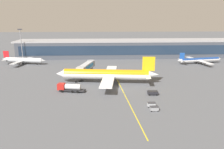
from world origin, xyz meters
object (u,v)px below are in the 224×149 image
(commuter_jet_near, at_px, (200,60))
(baggage_cart_1, at_px, (151,104))
(pushback_tug, at_px, (153,93))
(baggage_cart_0, at_px, (154,108))
(commuter_jet_far, at_px, (23,60))
(main_airliner, at_px, (107,74))
(fuel_tanker, at_px, (69,87))

(commuter_jet_near, bearing_deg, baggage_cart_1, -124.73)
(pushback_tug, relative_size, baggage_cart_0, 1.42)
(commuter_jet_far, bearing_deg, pushback_tug, -40.40)
(baggage_cart_0, xyz_separation_m, commuter_jet_near, (45.10, 68.47, 1.74))
(main_airliner, height_order, commuter_jet_near, main_airliner)
(fuel_tanker, xyz_separation_m, commuter_jet_far, (-35.65, 52.65, 0.94))
(main_airliner, xyz_separation_m, commuter_jet_near, (59.26, 38.63, -1.59))
(main_airliner, relative_size, baggage_cart_0, 16.70)
(main_airliner, bearing_deg, pushback_tug, -42.07)
(main_airliner, relative_size, pushback_tug, 11.74)
(pushback_tug, distance_m, baggage_cart_0, 14.69)
(baggage_cart_0, height_order, commuter_jet_far, commuter_jet_far)
(pushback_tug, bearing_deg, commuter_jet_near, 52.07)
(baggage_cart_1, bearing_deg, baggage_cart_0, -87.44)
(pushback_tug, xyz_separation_m, baggage_cart_0, (-2.96, -14.39, -0.07))
(commuter_jet_far, distance_m, commuter_jet_near, 109.78)
(pushback_tug, distance_m, baggage_cart_1, 11.62)
(baggage_cart_1, distance_m, commuter_jet_far, 94.25)
(baggage_cart_1, bearing_deg, commuter_jet_near, 55.27)
(baggage_cart_0, bearing_deg, commuter_jet_far, 131.95)
(fuel_tanker, distance_m, commuter_jet_far, 63.59)
(main_airliner, distance_m, baggage_cart_1, 30.29)
(main_airliner, bearing_deg, commuter_jet_near, 33.10)
(main_airliner, bearing_deg, fuel_tanker, -144.46)
(fuel_tanker, distance_m, commuter_jet_near, 88.93)
(fuel_tanker, xyz_separation_m, commuter_jet_near, (74.07, 49.21, 0.77))
(main_airliner, xyz_separation_m, pushback_tug, (17.12, -15.45, -3.26))
(main_airliner, distance_m, pushback_tug, 23.29)
(baggage_cart_1, bearing_deg, commuter_jet_far, 133.18)
(main_airliner, xyz_separation_m, baggage_cart_0, (14.16, -29.84, -3.33))
(fuel_tanker, distance_m, baggage_cart_0, 34.80)
(main_airliner, relative_size, baggage_cart_1, 16.70)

